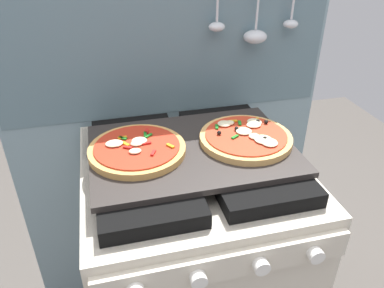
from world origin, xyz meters
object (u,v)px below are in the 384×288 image
(stove, at_px, (192,267))
(pizza_right, at_px, (246,137))
(baking_tray, at_px, (192,150))
(pizza_left, at_px, (137,149))

(stove, relative_size, pizza_right, 3.55)
(baking_tray, distance_m, pizza_right, 0.15)
(pizza_left, relative_size, pizza_right, 1.00)
(baking_tray, bearing_deg, pizza_right, -1.64)
(pizza_left, bearing_deg, pizza_right, -2.45)
(stove, distance_m, pizza_right, 0.50)
(stove, bearing_deg, pizza_left, 176.08)
(pizza_left, bearing_deg, stove, -3.92)
(stove, xyz_separation_m, pizza_left, (-0.15, 0.01, 0.48))
(pizza_left, height_order, pizza_right, pizza_right)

